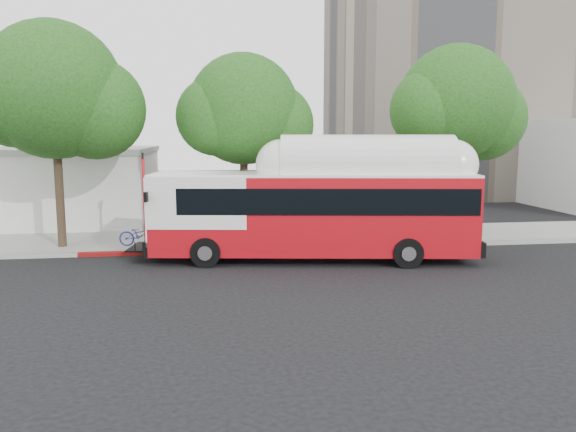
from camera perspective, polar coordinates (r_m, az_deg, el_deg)
ground at (r=20.51m, az=-0.56°, el=-5.79°), size 120.00×120.00×0.00m
sidewalk at (r=26.81m, az=-2.35°, el=-2.28°), size 60.00×5.00×0.15m
curb_strip at (r=24.27m, az=-1.75°, el=-3.40°), size 60.00×0.30×0.15m
red_curb_segment at (r=24.14m, az=-8.86°, el=-3.55°), size 10.00×0.32×0.16m
street_tree_left at (r=26.04m, az=-21.63°, el=11.27°), size 6.67×5.80×9.74m
street_tree_mid at (r=25.89m, az=-3.66°, el=10.30°), size 5.75×5.00×8.62m
street_tree_right at (r=28.30m, az=17.44°, el=10.48°), size 6.21×5.40×9.18m
low_commercial_bldg at (r=35.73m, az=-26.64°, el=2.85°), size 16.20×10.20×4.25m
transit_bus at (r=22.22m, az=2.77°, el=0.20°), size 13.72×4.60×4.00m
signal_pole at (r=24.25m, az=-14.39°, el=1.37°), size 0.12×0.40×4.25m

